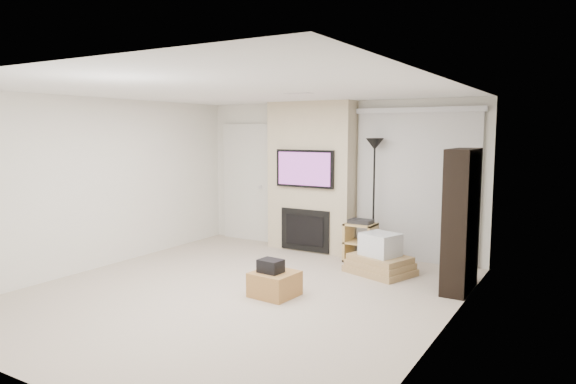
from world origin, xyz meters
The scene contains 16 objects.
floor centered at (0.00, 0.00, 0.00)m, with size 5.00×5.50×0.00m, color #C2B09C.
ceiling centered at (0.00, 0.00, 2.50)m, with size 5.00×5.50×0.00m, color white.
wall_back centered at (0.00, 2.75, 1.25)m, with size 5.00×2.50×0.00m, color white.
wall_front centered at (0.00, -2.75, 1.25)m, with size 5.00×2.50×0.00m, color white.
wall_left centered at (-2.50, 0.00, 1.25)m, with size 5.50×2.50×0.00m, color white.
wall_right centered at (2.50, 0.00, 1.25)m, with size 5.50×2.50×0.00m, color white.
hvac_vent centered at (0.40, 0.80, 2.50)m, with size 0.35×0.18×0.01m, color silver.
ottoman centered at (0.45, 0.13, 0.15)m, with size 0.50×0.50×0.30m, color #A8743D.
black_bag centered at (0.42, 0.09, 0.38)m, with size 0.28×0.22×0.16m, color black.
fireplace_wall centered at (-0.35, 2.54, 1.24)m, with size 1.50×0.47×2.50m.
entry_door centered at (-1.80, 2.71, 1.05)m, with size 1.02×0.11×2.14m.
vertical_blinds centered at (1.40, 2.70, 1.27)m, with size 1.98×0.10×2.37m.
floor_lamp centered at (0.79, 2.50, 1.50)m, with size 0.28×0.28×1.91m.
av_stand centered at (0.69, 2.23, 0.35)m, with size 0.45×0.38×0.66m.
box_stack centered at (1.20, 1.74, 0.22)m, with size 1.03×0.90×0.58m.
bookshelf centered at (2.34, 1.52, 0.90)m, with size 0.30×0.80×1.80m.
Camera 1 is at (3.73, -5.03, 2.02)m, focal length 32.00 mm.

